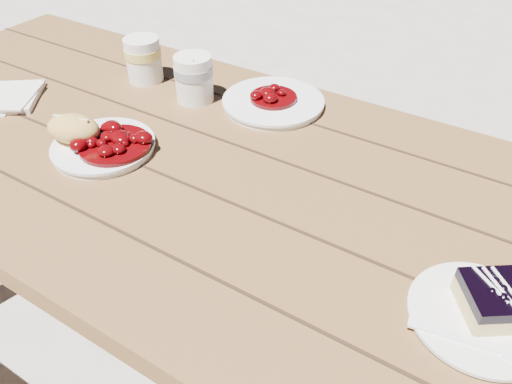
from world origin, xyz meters
The scene contains 13 objects.
ground centered at (0.00, 0.00, 0.00)m, with size 60.00×60.00×0.00m, color #ACA79B.
picnic_table centered at (0.00, 0.00, 0.59)m, with size 2.00×1.55×0.75m.
main_plate centered at (-0.25, -0.08, 0.76)m, with size 0.20×0.20×0.02m, color white.
goulash_stew centered at (-0.22, -0.08, 0.79)m, with size 0.15×0.15×0.04m, color #510205, non-canonical shape.
bread_roll centered at (-0.30, -0.10, 0.79)m, with size 0.11×0.07×0.06m, color #D6A652.
dessert_plate centered at (0.50, -0.10, 0.76)m, with size 0.19×0.19×0.01m, color white.
blueberry_cake centered at (0.51, -0.09, 0.78)m, with size 0.12×0.12×0.05m.
fork_dessert centered at (0.48, -0.16, 0.76)m, with size 0.03×0.16×0.01m, color white, non-canonical shape.
coffee_cup centered at (-0.22, 0.19, 0.80)m, with size 0.09×0.09×0.11m, color white.
napkin_stack centered at (-0.61, -0.05, 0.76)m, with size 0.15×0.15×0.01m, color white.
second_plate centered at (-0.05, 0.27, 0.76)m, with size 0.23×0.23×0.02m, color white.
second_stew centered at (-0.05, 0.27, 0.79)m, with size 0.11×0.11×0.04m, color #510205, non-canonical shape.
second_cup centered at (-0.39, 0.21, 0.80)m, with size 0.09×0.09×0.11m, color white.
Camera 1 is at (0.47, -0.63, 1.33)m, focal length 35.00 mm.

